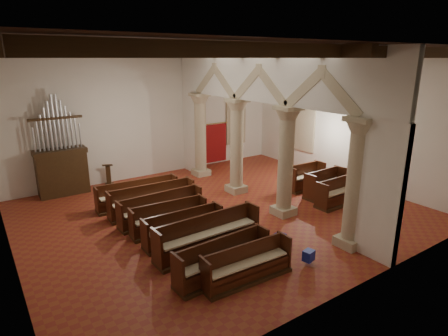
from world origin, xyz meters
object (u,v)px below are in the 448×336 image
(pipe_organ, at_px, (61,164))
(processional_banner, at_px, (234,157))
(lectern, at_px, (109,176))
(nave_pew_0, at_px, (247,269))
(aisle_pew_0, at_px, (339,196))

(pipe_organ, xyz_separation_m, processional_banner, (7.98, -1.51, -0.59))
(pipe_organ, distance_m, lectern, 2.16)
(pipe_organ, height_order, nave_pew_0, pipe_organ)
(processional_banner, xyz_separation_m, nave_pew_0, (-5.49, -8.17, -0.45))
(processional_banner, distance_m, nave_pew_0, 9.85)
(processional_banner, height_order, aisle_pew_0, processional_banner)
(processional_banner, height_order, nave_pew_0, processional_banner)
(processional_banner, relative_size, nave_pew_0, 0.85)
(lectern, relative_size, nave_pew_0, 0.41)
(nave_pew_0, relative_size, aisle_pew_0, 1.17)
(pipe_organ, height_order, lectern, pipe_organ)
(lectern, bearing_deg, processional_banner, 9.56)
(aisle_pew_0, bearing_deg, lectern, 131.52)
(pipe_organ, distance_m, aisle_pew_0, 11.65)
(pipe_organ, relative_size, lectern, 4.07)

